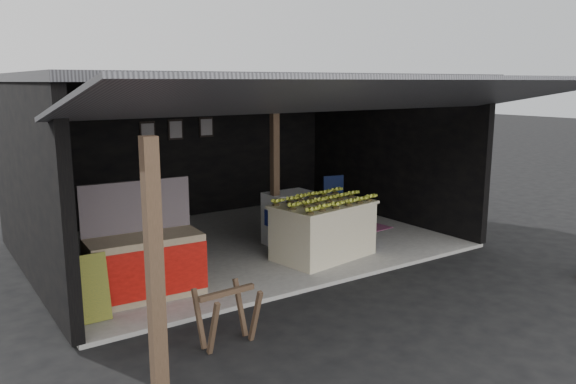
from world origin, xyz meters
TOP-DOWN VIEW (x-y plane):
  - ground at (0.00, 0.00)m, footprint 80.00×80.00m
  - concrete_slab at (0.00, 2.50)m, footprint 7.00×5.00m
  - shophouse at (0.00, 2.82)m, footprint 7.40×7.29m
  - banana_table at (0.67, 1.01)m, footprint 1.78×1.25m
  - banana_pile at (0.67, 1.01)m, footprint 1.64×1.13m
  - white_crate at (0.65, 1.97)m, footprint 0.85×0.59m
  - neighbor_stall at (-2.37, 0.98)m, footprint 1.53×0.75m
  - green_signboard at (-3.25, 0.57)m, footprint 0.55×0.18m
  - sawhorse at (-2.09, -0.81)m, footprint 0.69×0.60m
  - water_barrel at (1.49, 1.27)m, footprint 0.36×0.36m
  - plastic_chair at (2.30, 2.71)m, footprint 0.54×0.54m
  - magenta_rug at (2.18, 2.13)m, footprint 1.60×1.15m
  - picture_frames at (-0.17, 4.89)m, footprint 1.62×0.04m

SIDE VIEW (x-z plane):
  - ground at x=0.00m, z-range 0.00..0.00m
  - concrete_slab at x=0.00m, z-range 0.00..0.06m
  - magenta_rug at x=2.18m, z-range 0.06..0.07m
  - water_barrel at x=1.49m, z-range 0.06..0.59m
  - sawhorse at x=-2.09m, z-range 0.09..0.74m
  - green_signboard at x=-3.25m, z-range 0.06..0.88m
  - banana_table at x=0.67m, z-range 0.06..0.97m
  - neighbor_stall at x=-2.37m, z-range -0.24..1.29m
  - white_crate at x=0.65m, z-range 0.06..0.99m
  - plastic_chair at x=2.30m, z-range 0.15..1.10m
  - banana_pile at x=0.67m, z-range 0.97..1.14m
  - picture_frames at x=-0.17m, z-range 1.70..2.16m
  - shophouse at x=0.00m, z-range 0.59..3.61m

